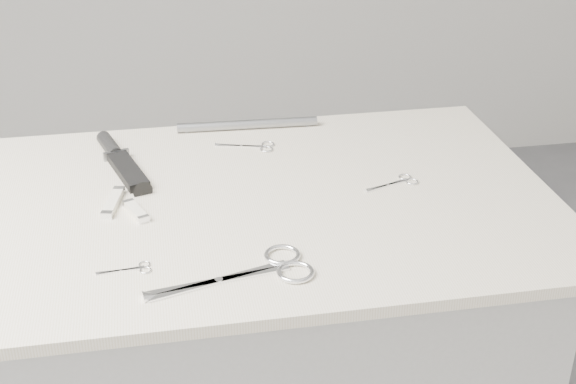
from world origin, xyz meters
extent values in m
cube|color=beige|center=(0.00, 0.00, 0.91)|extent=(1.00, 0.70, 0.02)
cube|color=white|center=(-0.11, -0.25, 0.92)|extent=(0.22, 0.08, 0.00)
cylinder|color=white|center=(-0.11, -0.25, 0.92)|extent=(0.01, 0.01, 0.01)
torus|color=white|center=(-0.01, -0.20, 0.92)|extent=(0.06, 0.06, 0.01)
torus|color=white|center=(0.00, -0.25, 0.92)|extent=(0.06, 0.06, 0.01)
cube|color=white|center=(0.22, 0.00, 0.92)|extent=(0.09, 0.04, 0.00)
cylinder|color=white|center=(0.22, 0.00, 0.92)|extent=(0.01, 0.01, 0.00)
torus|color=white|center=(0.26, 0.03, 0.92)|extent=(0.02, 0.02, 0.00)
torus|color=white|center=(0.26, 0.01, 0.92)|extent=(0.02, 0.02, 0.00)
cube|color=white|center=(-0.02, 0.22, 0.92)|extent=(0.10, 0.04, 0.00)
cylinder|color=white|center=(-0.02, 0.22, 0.92)|extent=(0.01, 0.01, 0.00)
torus|color=white|center=(0.03, 0.22, 0.92)|extent=(0.03, 0.03, 0.00)
torus|color=white|center=(0.03, 0.20, 0.92)|extent=(0.03, 0.03, 0.00)
cube|color=white|center=(-0.26, -0.19, 0.92)|extent=(0.07, 0.02, 0.00)
cylinder|color=white|center=(-0.26, -0.19, 0.92)|extent=(0.00, 0.00, 0.00)
torus|color=white|center=(-0.22, -0.18, 0.92)|extent=(0.02, 0.02, 0.00)
torus|color=white|center=(-0.22, -0.20, 0.92)|extent=(0.02, 0.02, 0.00)
cube|color=black|center=(-0.24, 0.13, 0.93)|extent=(0.08, 0.16, 0.02)
cube|color=gray|center=(-0.26, 0.21, 0.93)|extent=(0.06, 0.02, 0.02)
cylinder|color=black|center=(-0.28, 0.25, 0.93)|extent=(0.06, 0.10, 0.03)
cube|color=white|center=(-0.27, 0.02, 0.93)|extent=(0.04, 0.10, 0.01)
cube|color=white|center=(-0.26, 0.06, 0.93)|extent=(0.02, 0.02, 0.01)
cube|color=white|center=(-0.28, -0.02, 0.93)|extent=(0.02, 0.02, 0.01)
cube|color=white|center=(-0.23, -0.02, 0.92)|extent=(0.04, 0.07, 0.01)
cube|color=white|center=(-0.24, 0.01, 0.92)|extent=(0.02, 0.01, 0.01)
cube|color=white|center=(-0.22, -0.05, 0.92)|extent=(0.02, 0.01, 0.01)
cylinder|color=gray|center=(0.00, 0.31, 0.93)|extent=(0.29, 0.03, 0.02)
camera|label=1|loc=(-0.19, -1.22, 1.58)|focal=50.00mm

